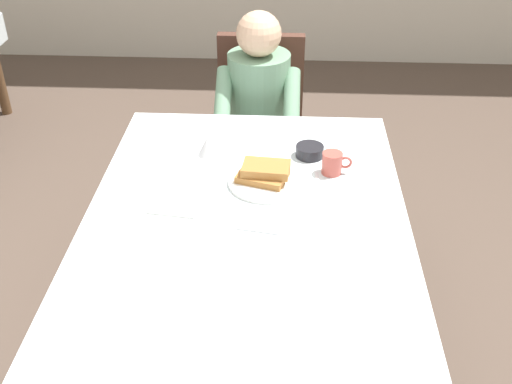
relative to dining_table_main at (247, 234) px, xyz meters
name	(u,v)px	position (x,y,z in m)	size (l,w,h in m)	color
ground_plane	(248,361)	(0.00, 0.00, -0.65)	(14.00, 14.00, 0.00)	brown
dining_table_main	(247,234)	(0.00, 0.00, 0.00)	(1.12, 1.52, 0.74)	silver
chair_diner	(260,116)	(-0.01, 1.17, -0.12)	(0.44, 0.45, 0.93)	#4C2D23
diner_person	(258,105)	(-0.01, 1.01, 0.02)	(0.40, 0.43, 1.12)	gray
plate_breakfast	(266,181)	(0.06, 0.19, 0.10)	(0.28, 0.28, 0.02)	white
breakfast_stack	(264,172)	(0.05, 0.20, 0.13)	(0.20, 0.18, 0.06)	#A36B33
cup_coffee	(333,163)	(0.31, 0.28, 0.13)	(0.11, 0.08, 0.08)	#B24C42
bowl_butter	(310,151)	(0.22, 0.40, 0.11)	(0.11, 0.11, 0.04)	black
syrup_pitcher	(207,146)	(-0.18, 0.39, 0.13)	(0.08, 0.08, 0.07)	silver
fork_left_of_plate	(214,184)	(-0.13, 0.17, 0.09)	(0.18, 0.01, 0.01)	silver
knife_right_of_plate	(318,187)	(0.25, 0.17, 0.09)	(0.20, 0.01, 0.01)	silver
spoon_near_edge	(259,231)	(0.05, -0.10, 0.09)	(0.15, 0.01, 0.01)	silver
napkin_folded	(175,206)	(-0.25, 0.03, 0.09)	(0.17, 0.12, 0.01)	white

